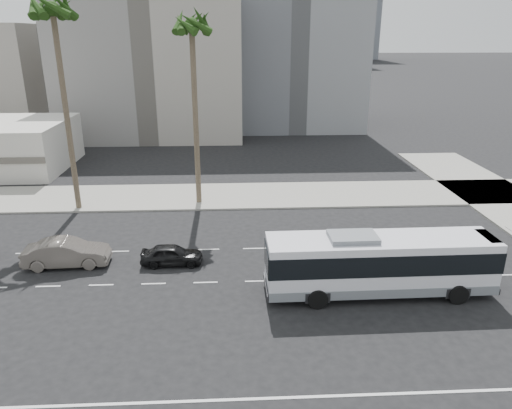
{
  "coord_description": "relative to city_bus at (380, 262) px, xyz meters",
  "views": [
    {
      "loc": [
        -1.29,
        -24.56,
        13.65
      ],
      "look_at": [
        0.15,
        4.0,
        3.34
      ],
      "focal_mm": 33.32,
      "sensor_mm": 36.0,
      "label": 1
    }
  ],
  "objects": [
    {
      "name": "car_b",
      "position": [
        -18.33,
        4.26,
        -1.03
      ],
      "size": [
        2.09,
        5.26,
        1.7
      ],
      "primitive_type": "imported",
      "rotation": [
        0.0,
        0.0,
        1.63
      ],
      "color": "#645C55",
      "rests_on": "ground"
    },
    {
      "name": "palm_near",
      "position": [
        -10.88,
        15.43,
        12.09
      ],
      "size": [
        4.57,
        4.57,
        15.41
      ],
      "rotation": [
        0.0,
        0.0,
        -0.34
      ],
      "color": "brown",
      "rests_on": "ground"
    },
    {
      "name": "city_bus",
      "position": [
        0.0,
        0.0,
        0.0
      ],
      "size": [
        12.47,
        3.05,
        3.57
      ],
      "rotation": [
        0.0,
        0.0,
        0.01
      ],
      "color": "silver",
      "rests_on": "ground"
    },
    {
      "name": "palm_mid",
      "position": [
        -20.71,
        14.52,
        13.13
      ],
      "size": [
        5.4,
        5.4,
        16.68
      ],
      "rotation": [
        0.0,
        0.0,
        0.36
      ],
      "color": "brown",
      "rests_on": "ground"
    },
    {
      "name": "car_a",
      "position": [
        -11.86,
        4.11,
        -1.23
      ],
      "size": [
        1.55,
        3.83,
        1.3
      ],
      "primitive_type": "imported",
      "rotation": [
        0.0,
        0.0,
        1.57
      ],
      "color": "black",
      "rests_on": "ground"
    },
    {
      "name": "ground",
      "position": [
        -6.65,
        1.62,
        -1.88
      ],
      "size": [
        700.0,
        700.0,
        0.0
      ],
      "primitive_type": "plane",
      "color": "black",
      "rests_on": "ground"
    },
    {
      "name": "sidewalk_north",
      "position": [
        -6.65,
        17.12,
        -1.8
      ],
      "size": [
        120.0,
        7.0,
        0.15
      ],
      "primitive_type": "cube",
      "color": "gray",
      "rests_on": "ground"
    },
    {
      "name": "midrise_beige_west",
      "position": [
        -18.65,
        46.62,
        7.12
      ],
      "size": [
        24.0,
        18.0,
        18.0
      ],
      "primitive_type": "cube",
      "color": "gray",
      "rests_on": "ground"
    },
    {
      "name": "midrise_gray_center",
      "position": [
        1.35,
        53.62,
        11.12
      ],
      "size": [
        20.0,
        20.0,
        26.0
      ],
      "primitive_type": "cube",
      "color": "slate",
      "rests_on": "ground"
    },
    {
      "name": "highrise_far",
      "position": [
        63.35,
        261.62,
        28.12
      ],
      "size": [
        22.0,
        22.0,
        60.0
      ],
      "primitive_type": "cube",
      "color": "#515660",
      "rests_on": "ground"
    }
  ]
}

